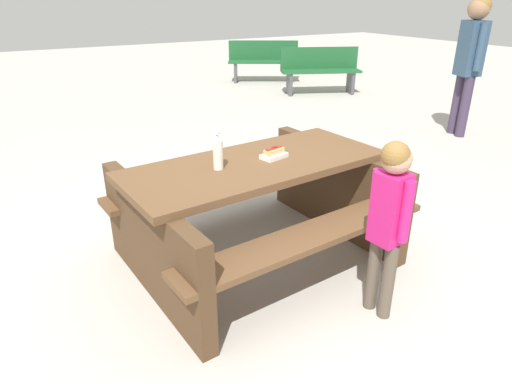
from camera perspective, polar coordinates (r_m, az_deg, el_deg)
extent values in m
plane|color=#B7B2A8|center=(3.35, 0.00, -8.23)|extent=(30.00, 30.00, 0.00)
cube|color=brown|center=(3.02, 0.00, 3.46)|extent=(1.85, 0.89, 0.05)
cube|color=brown|center=(3.57, -5.14, 1.62)|extent=(1.82, 0.41, 0.04)
cube|color=brown|center=(2.75, 6.72, -5.73)|extent=(1.82, 0.41, 0.04)
cube|color=#4D3520|center=(3.63, 10.15, 0.36)|extent=(0.20, 1.40, 0.70)
cube|color=#4D3520|center=(2.86, -13.05, -6.88)|extent=(0.20, 1.40, 0.70)
cylinder|color=silver|center=(2.86, -4.89, 4.77)|extent=(0.06, 0.06, 0.19)
cone|color=silver|center=(2.83, -4.97, 6.99)|extent=(0.06, 0.06, 0.04)
cylinder|color=silver|center=(2.82, -4.99, 7.55)|extent=(0.04, 0.04, 0.02)
cube|color=white|center=(3.08, 2.32, 4.62)|extent=(0.20, 0.15, 0.03)
cube|color=#D8B272|center=(3.07, 2.33, 5.20)|extent=(0.16, 0.09, 0.04)
cylinder|color=maroon|center=(3.06, 2.34, 5.52)|extent=(0.14, 0.06, 0.03)
ellipsoid|color=maroon|center=(3.06, 2.34, 5.74)|extent=(0.07, 0.04, 0.01)
cylinder|color=brown|center=(2.82, 14.75, -9.97)|extent=(0.08, 0.08, 0.49)
cylinder|color=brown|center=(2.77, 16.50, -10.92)|extent=(0.08, 0.08, 0.49)
cube|color=#D11E72|center=(2.57, 16.74, -2.03)|extent=(0.17, 0.18, 0.42)
cylinder|color=#D11E72|center=(2.62, 15.02, -0.82)|extent=(0.06, 0.06, 0.35)
cylinder|color=#D11E72|center=(2.51, 18.64, -2.43)|extent=(0.06, 0.06, 0.35)
sphere|color=tan|center=(2.46, 17.54, 4.05)|extent=(0.16, 0.16, 0.16)
sphere|color=olive|center=(2.45, 17.42, 4.45)|extent=(0.16, 0.16, 0.16)
cube|color=#1E592D|center=(10.00, 0.94, 16.31)|extent=(1.49, 1.11, 0.04)
cube|color=#1E592D|center=(10.15, 0.94, 17.68)|extent=(1.31, 0.80, 0.40)
cube|color=#4C4C51|center=(10.05, -2.62, 15.03)|extent=(0.24, 0.34, 0.41)
cube|color=#4C4C51|center=(10.06, 4.47, 15.00)|extent=(0.24, 0.34, 0.41)
cube|color=#1E592D|center=(8.85, 8.29, 15.05)|extent=(1.53, 0.98, 0.04)
cube|color=#1E592D|center=(8.99, 8.09, 16.62)|extent=(1.38, 0.65, 0.40)
cube|color=#4C4C51|center=(8.76, 4.28, 13.64)|extent=(0.20, 0.35, 0.41)
cube|color=#4C4C51|center=(9.05, 12.00, 13.54)|extent=(0.20, 0.35, 0.41)
cylinder|color=#3F334C|center=(6.64, 25.14, 9.79)|extent=(0.12, 0.12, 0.80)
cylinder|color=#3F334C|center=(6.77, 24.25, 10.20)|extent=(0.12, 0.12, 0.80)
cube|color=#334C66|center=(6.59, 25.83, 16.19)|extent=(0.32, 0.33, 0.68)
cylinder|color=#334C66|center=(6.45, 26.81, 16.20)|extent=(0.10, 0.10, 0.57)
cylinder|color=#334C66|center=(6.72, 25.00, 16.74)|extent=(0.10, 0.10, 0.57)
sphere|color=#997051|center=(6.56, 26.62, 20.23)|extent=(0.27, 0.27, 0.27)
sphere|color=olive|center=(6.57, 26.82, 20.49)|extent=(0.25, 0.25, 0.25)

